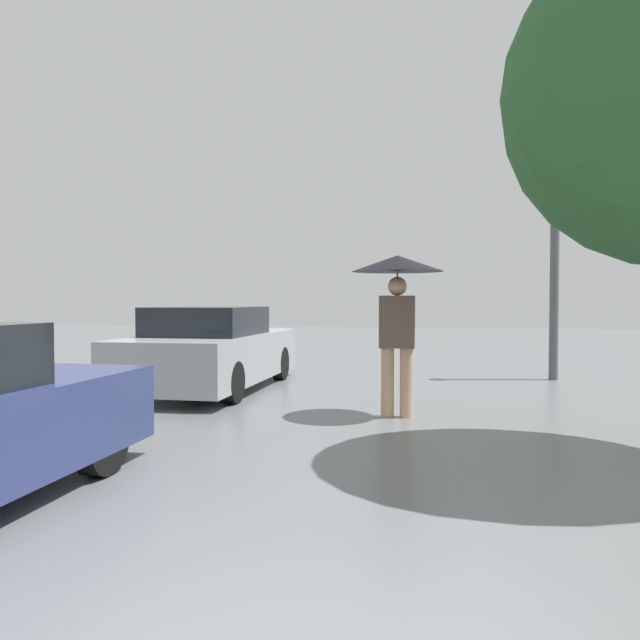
% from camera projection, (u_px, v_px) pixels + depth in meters
% --- Properties ---
extents(pedestrian, '(1.08, 1.08, 1.89)m').
position_uv_depth(pedestrian, '(397.00, 289.00, 7.26)').
color(pedestrian, tan).
rests_on(pedestrian, ground_plane).
extents(parked_car_farthest, '(1.68, 4.09, 1.27)m').
position_uv_depth(parked_car_farthest, '(212.00, 351.00, 9.59)').
color(parked_car_farthest, '#9EA3A8').
rests_on(parked_car_farthest, ground_plane).
extents(street_lamp, '(0.29, 0.29, 4.35)m').
position_uv_depth(street_lamp, '(555.00, 234.00, 10.65)').
color(street_lamp, '#515456').
rests_on(street_lamp, ground_plane).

